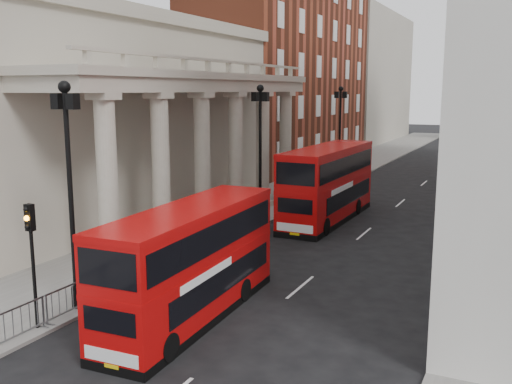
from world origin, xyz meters
TOP-DOWN VIEW (x-y plane):
  - ground at (0.00, 0.00)m, footprint 260.00×260.00m
  - sidewalk_west at (-3.00, 30.00)m, footprint 6.00×140.00m
  - kerb at (-0.05, 30.00)m, footprint 0.20×140.00m
  - portico_building at (-10.50, 18.00)m, footprint 9.00×28.00m
  - brick_building at (-10.50, 48.00)m, footprint 9.00×32.00m
  - west_building_far at (-10.50, 80.00)m, footprint 9.00×30.00m
  - monument_column at (6.00, 92.00)m, footprint 8.00×8.00m
  - lamp_post_south at (-0.60, 4.00)m, footprint 1.05×0.44m
  - lamp_post_mid at (-0.60, 20.00)m, footprint 1.05×0.44m
  - lamp_post_north at (-0.60, 36.00)m, footprint 1.05×0.44m
  - traffic_light at (-0.50, 1.98)m, footprint 0.28×0.33m
  - crowd_barriers at (-0.35, 2.23)m, footprint 0.50×18.75m
  - bus_near at (3.64, 5.32)m, footprint 2.67×9.52m
  - bus_far at (2.98, 22.37)m, footprint 2.74×10.80m
  - pedestrian_a at (-3.20, 11.67)m, footprint 0.79×0.61m
  - pedestrian_b at (-3.43, 19.28)m, footprint 0.94×0.79m
  - pedestrian_c at (-3.07, 18.63)m, footprint 1.04×0.89m

SIDE VIEW (x-z plane):
  - ground at x=0.00m, z-range 0.00..0.00m
  - sidewalk_west at x=-3.00m, z-range 0.00..0.12m
  - kerb at x=-0.05m, z-range 0.00..0.14m
  - crowd_barriers at x=-0.35m, z-range 0.12..1.22m
  - pedestrian_b at x=-3.43m, z-range 0.12..1.85m
  - pedestrian_c at x=-3.07m, z-range 0.12..1.91m
  - pedestrian_a at x=-3.20m, z-range 0.12..2.04m
  - bus_near at x=3.64m, z-range 0.09..4.16m
  - bus_far at x=2.98m, z-range 0.10..4.75m
  - traffic_light at x=-0.50m, z-range 0.96..5.26m
  - lamp_post_south at x=-0.60m, z-range 0.75..9.07m
  - lamp_post_mid at x=-0.60m, z-range 0.75..9.07m
  - lamp_post_north at x=-0.60m, z-range 0.75..9.07m
  - portico_building at x=-10.50m, z-range 0.00..12.00m
  - west_building_far at x=-10.50m, z-range 0.00..20.00m
  - brick_building at x=-10.50m, z-range 0.00..22.00m
  - monument_column at x=6.00m, z-range -11.12..43.08m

